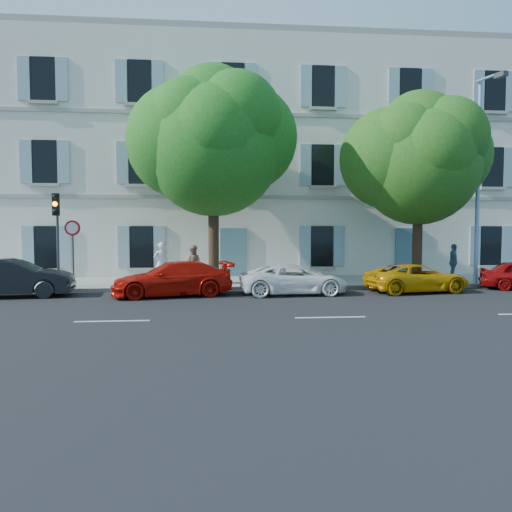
{
  "coord_description": "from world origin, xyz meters",
  "views": [
    {
      "loc": [
        -3.38,
        -17.62,
        2.53
      ],
      "look_at": [
        -1.53,
        2.0,
        1.4
      ],
      "focal_mm": 35.0,
      "sensor_mm": 36.0,
      "label": 1
    }
  ],
  "objects": [
    {
      "name": "car_white_coupe",
      "position": [
        -0.19,
        0.91,
        0.57
      ],
      "size": [
        4.17,
        2.1,
        1.13
      ],
      "primitive_type": "imported",
      "rotation": [
        0.0,
        0.0,
        1.63
      ],
      "color": "white",
      "rests_on": "ground"
    },
    {
      "name": "car_yellow_supercar",
      "position": [
        4.69,
        1.09,
        0.56
      ],
      "size": [
        4.23,
        2.43,
        1.11
      ],
      "primitive_type": "imported",
      "rotation": [
        0.0,
        0.0,
        1.72
      ],
      "color": "orange",
      "rests_on": "ground"
    },
    {
      "name": "tree_left",
      "position": [
        -3.19,
        3.41,
        5.82
      ],
      "size": [
        5.68,
        5.68,
        8.8
      ],
      "color": "#3A2819",
      "rests_on": "sidewalk"
    },
    {
      "name": "traffic_light",
      "position": [
        -9.36,
        2.71,
        2.84
      ],
      "size": [
        0.34,
        0.42,
        3.71
      ],
      "color": "#383A3D",
      "rests_on": "sidewalk"
    },
    {
      "name": "pedestrian_c",
      "position": [
        7.76,
        4.16,
        0.97
      ],
      "size": [
        0.63,
        1.03,
        1.63
      ],
      "primitive_type": "imported",
      "rotation": [
        0.0,
        0.0,
        1.31
      ],
      "color": "slate",
      "rests_on": "sidewalk"
    },
    {
      "name": "tree_right",
      "position": [
        5.46,
        2.87,
        5.16
      ],
      "size": [
        5.07,
        5.07,
        7.81
      ],
      "color": "#3A2819",
      "rests_on": "sidewalk"
    },
    {
      "name": "kerb",
      "position": [
        0.0,
        2.28,
        0.08
      ],
      "size": [
        36.0,
        0.16,
        0.16
      ],
      "primitive_type": "cube",
      "color": "#9E998E",
      "rests_on": "ground"
    },
    {
      "name": "building",
      "position": [
        0.0,
        10.2,
        6.0
      ],
      "size": [
        28.0,
        7.0,
        12.0
      ],
      "primitive_type": "cube",
      "color": "silver",
      "rests_on": "ground"
    },
    {
      "name": "sidewalk",
      "position": [
        0.0,
        4.45,
        0.07
      ],
      "size": [
        36.0,
        4.5,
        0.15
      ],
      "primitive_type": "cube",
      "color": "#A09E96",
      "rests_on": "ground"
    },
    {
      "name": "street_lamp",
      "position": [
        7.99,
        2.5,
        4.98
      ],
      "size": [
        0.47,
        1.83,
        8.53
      ],
      "color": "#7293BF",
      "rests_on": "sidewalk"
    },
    {
      "name": "pedestrian_b",
      "position": [
        -4.08,
        3.66,
        0.97
      ],
      "size": [
        0.89,
        0.74,
        1.63
      ],
      "primitive_type": "imported",
      "rotation": [
        0.0,
        0.0,
        2.97
      ],
      "color": "tan",
      "rests_on": "sidewalk"
    },
    {
      "name": "car_red_coupe",
      "position": [
        -4.74,
        0.86,
        0.64
      ],
      "size": [
        4.65,
        2.55,
        1.28
      ],
      "primitive_type": "imported",
      "rotation": [
        0.0,
        0.0,
        4.89
      ],
      "color": "#B50E05",
      "rests_on": "ground"
    },
    {
      "name": "road_sign",
      "position": [
        -8.82,
        2.94,
        2.07
      ],
      "size": [
        0.62,
        0.1,
        2.67
      ],
      "color": "#383A3D",
      "rests_on": "sidewalk"
    },
    {
      "name": "ground",
      "position": [
        0.0,
        0.0,
        0.0
      ],
      "size": [
        90.0,
        90.0,
        0.0
      ],
      "primitive_type": "plane",
      "color": "black"
    },
    {
      "name": "pedestrian_a",
      "position": [
        -5.38,
        3.51,
        1.03
      ],
      "size": [
        0.76,
        0.64,
        1.76
      ],
      "primitive_type": "imported",
      "rotation": [
        0.0,
        0.0,
        3.55
      ],
      "color": "silver",
      "rests_on": "sidewalk"
    },
    {
      "name": "car_dark_sedan",
      "position": [
        -10.49,
        1.13,
        0.69
      ],
      "size": [
        4.36,
        1.95,
        1.39
      ],
      "primitive_type": "imported",
      "rotation": [
        0.0,
        0.0,
        1.69
      ],
      "color": "black",
      "rests_on": "ground"
    }
  ]
}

